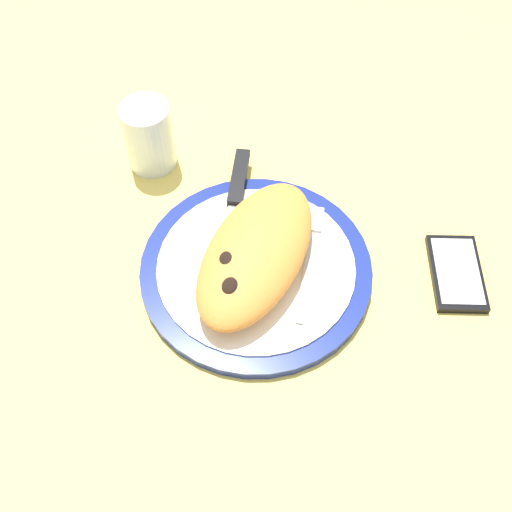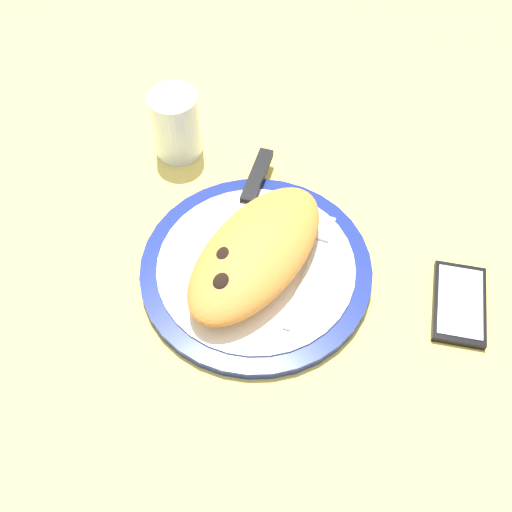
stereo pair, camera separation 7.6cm
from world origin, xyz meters
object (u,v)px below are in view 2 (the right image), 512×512
(calzone, at_px, (254,253))
(knife, at_px, (250,194))
(smartphone, at_px, (459,303))
(water_glass, at_px, (177,128))
(fork, at_px, (313,258))
(plate, at_px, (256,269))

(calzone, distance_m, knife, 0.12)
(knife, relative_size, smartphone, 1.92)
(knife, height_order, water_glass, water_glass)
(fork, height_order, smartphone, fork)
(calzone, distance_m, fork, 0.08)
(water_glass, bearing_deg, smartphone, -99.68)
(smartphone, bearing_deg, fork, 98.37)
(knife, bearing_deg, fork, -115.47)
(water_glass, bearing_deg, knife, -108.50)
(knife, xyz_separation_m, water_glass, (0.05, 0.14, 0.02))
(calzone, height_order, fork, calzone)
(calzone, bearing_deg, knife, 29.36)
(calzone, xyz_separation_m, fork, (0.04, -0.06, -0.03))
(calzone, height_order, water_glass, water_glass)
(plate, relative_size, knife, 1.23)
(plate, height_order, fork, fork)
(plate, height_order, water_glass, water_glass)
(smartphone, bearing_deg, water_glass, 80.32)
(calzone, relative_size, knife, 1.03)
(plate, distance_m, knife, 0.11)
(fork, bearing_deg, water_glass, 68.25)
(plate, xyz_separation_m, calzone, (-0.00, 0.00, 0.04))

